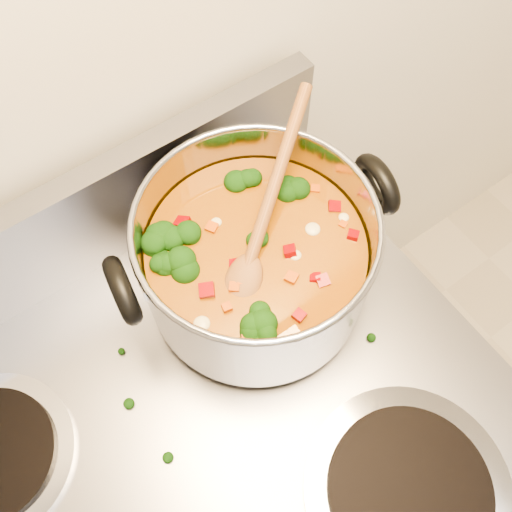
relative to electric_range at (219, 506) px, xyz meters
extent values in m
cube|color=gray|center=(0.00, 0.00, -0.01)|extent=(0.74, 0.65, 0.92)
cube|color=gray|center=(0.00, 0.30, 0.53)|extent=(0.74, 0.03, 0.16)
cylinder|color=#A5A5AD|center=(0.18, -0.15, 0.46)|extent=(0.23, 0.23, 0.01)
cylinder|color=black|center=(0.18, -0.15, 0.46)|extent=(0.18, 0.18, 0.01)
cylinder|color=#A5A5AD|center=(0.18, 0.15, 0.46)|extent=(0.19, 0.19, 0.01)
cylinder|color=black|center=(0.18, 0.15, 0.46)|extent=(0.15, 0.15, 0.01)
cylinder|color=#A2A2AA|center=(0.18, 0.14, 0.54)|extent=(0.26, 0.26, 0.14)
torus|color=#A2A2AA|center=(0.18, 0.14, 0.61)|extent=(0.27, 0.27, 0.01)
cylinder|color=#83570B|center=(0.18, 0.14, 0.52)|extent=(0.25, 0.25, 0.09)
torus|color=black|center=(0.03, 0.17, 0.59)|extent=(0.03, 0.08, 0.08)
torus|color=black|center=(0.33, 0.12, 0.59)|extent=(0.03, 0.08, 0.08)
ellipsoid|color=black|center=(0.16, 0.08, 0.56)|extent=(0.04, 0.04, 0.03)
ellipsoid|color=black|center=(0.14, 0.21, 0.56)|extent=(0.04, 0.04, 0.03)
ellipsoid|color=black|center=(0.17, 0.25, 0.56)|extent=(0.04, 0.04, 0.03)
ellipsoid|color=black|center=(0.22, 0.21, 0.56)|extent=(0.04, 0.04, 0.03)
ellipsoid|color=black|center=(0.18, 0.07, 0.56)|extent=(0.04, 0.04, 0.03)
ellipsoid|color=black|center=(0.15, 0.11, 0.56)|extent=(0.04, 0.04, 0.03)
ellipsoid|color=black|center=(0.25, 0.07, 0.56)|extent=(0.04, 0.04, 0.03)
ellipsoid|color=black|center=(0.24, 0.15, 0.56)|extent=(0.04, 0.04, 0.03)
ellipsoid|color=black|center=(0.25, 0.14, 0.56)|extent=(0.04, 0.04, 0.03)
ellipsoid|color=black|center=(0.12, 0.13, 0.56)|extent=(0.04, 0.04, 0.03)
ellipsoid|color=#860604|center=(0.16, 0.14, 0.56)|extent=(0.01, 0.01, 0.01)
ellipsoid|color=#860604|center=(0.22, 0.05, 0.56)|extent=(0.01, 0.01, 0.01)
ellipsoid|color=#860604|center=(0.11, 0.11, 0.56)|extent=(0.01, 0.01, 0.01)
ellipsoid|color=#860604|center=(0.20, 0.24, 0.56)|extent=(0.01, 0.01, 0.01)
ellipsoid|color=#860604|center=(0.09, 0.09, 0.56)|extent=(0.01, 0.01, 0.01)
ellipsoid|color=#860604|center=(0.13, 0.09, 0.56)|extent=(0.01, 0.01, 0.01)
ellipsoid|color=#860604|center=(0.14, 0.24, 0.56)|extent=(0.01, 0.01, 0.01)
ellipsoid|color=#860604|center=(0.10, 0.13, 0.56)|extent=(0.01, 0.01, 0.01)
ellipsoid|color=#860604|center=(0.23, 0.17, 0.56)|extent=(0.01, 0.01, 0.01)
ellipsoid|color=#860604|center=(0.12, 0.20, 0.56)|extent=(0.01, 0.01, 0.01)
ellipsoid|color=#A94109|center=(0.13, 0.19, 0.56)|extent=(0.01, 0.01, 0.01)
ellipsoid|color=#A94109|center=(0.17, 0.10, 0.56)|extent=(0.01, 0.01, 0.01)
ellipsoid|color=#A94109|center=(0.16, 0.25, 0.56)|extent=(0.01, 0.01, 0.01)
ellipsoid|color=#A94109|center=(0.23, 0.24, 0.56)|extent=(0.01, 0.01, 0.01)
ellipsoid|color=#A94109|center=(0.11, 0.06, 0.56)|extent=(0.01, 0.01, 0.01)
ellipsoid|color=#A94109|center=(0.19, 0.13, 0.56)|extent=(0.01, 0.01, 0.01)
ellipsoid|color=#A94109|center=(0.10, 0.09, 0.56)|extent=(0.01, 0.01, 0.01)
ellipsoid|color=#A94109|center=(0.20, 0.25, 0.56)|extent=(0.01, 0.01, 0.01)
ellipsoid|color=#A94109|center=(0.09, 0.13, 0.56)|extent=(0.01, 0.01, 0.01)
ellipsoid|color=beige|center=(0.13, 0.11, 0.56)|extent=(0.02, 0.02, 0.01)
ellipsoid|color=beige|center=(0.17, 0.24, 0.56)|extent=(0.02, 0.02, 0.01)
ellipsoid|color=beige|center=(0.10, 0.14, 0.56)|extent=(0.02, 0.02, 0.01)
ellipsoid|color=beige|center=(0.17, 0.24, 0.56)|extent=(0.02, 0.02, 0.01)
ellipsoid|color=beige|center=(0.18, 0.07, 0.56)|extent=(0.02, 0.02, 0.01)
ellipsoid|color=brown|center=(0.15, 0.12, 0.56)|extent=(0.08, 0.07, 0.04)
cylinder|color=brown|center=(0.24, 0.18, 0.60)|extent=(0.19, 0.15, 0.09)
ellipsoid|color=black|center=(0.15, -0.02, 0.46)|extent=(0.01, 0.01, 0.01)
ellipsoid|color=black|center=(0.31, 0.04, 0.46)|extent=(0.01, 0.01, 0.01)
ellipsoid|color=black|center=(0.16, -0.02, 0.46)|extent=(0.01, 0.01, 0.01)
ellipsoid|color=black|center=(0.33, 0.28, 0.46)|extent=(0.01, 0.01, 0.01)
ellipsoid|color=black|center=(0.02, 0.04, 0.46)|extent=(0.01, 0.01, 0.01)
camera|label=1|loc=(0.00, -0.11, 1.12)|focal=40.00mm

